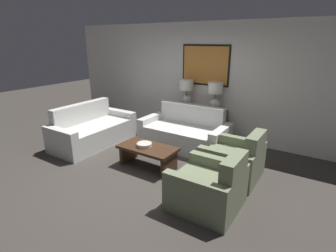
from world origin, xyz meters
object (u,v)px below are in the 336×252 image
Objects in this scene: table_lamp_right at (215,94)px; armchair_near_camera at (209,188)px; couch_by_back_wall at (185,134)px; decorative_bowl at (144,145)px; table_lamp_left at (186,90)px; couch_by_side at (93,131)px; console_table at (199,123)px; coffee_table at (148,152)px; armchair_near_back_wall at (234,161)px.

armchair_near_camera is at bearing -67.56° from table_lamp_right.
couch_by_back_wall reaches higher than armchair_near_camera.
armchair_near_camera reaches higher than decorative_bowl.
table_lamp_right is at bearing 75.16° from decorative_bowl.
table_lamp_left is 2.36m from couch_by_side.
couch_by_side reaches higher than console_table.
couch_by_back_wall is (-0.37, -0.69, -0.82)m from table_lamp_right.
table_lamp_right is 1.13m from couch_by_back_wall.
couch_by_side is (-1.47, -1.66, -0.82)m from table_lamp_left.
armchair_near_camera is at bearing -19.17° from coffee_table.
couch_by_back_wall is 1.54m from armchair_near_back_wall.
table_lamp_left is 0.73m from table_lamp_right.
table_lamp_left is 2.10m from coffee_table.
decorative_bowl is at bearing -9.25° from couch_by_side.
couch_by_side is at bearing -137.85° from console_table.
decorative_bowl is (-0.06, -0.02, 0.14)m from coffee_table.
table_lamp_left is 0.34× the size of couch_by_side.
table_lamp_left is at bearing 140.86° from armchair_near_back_wall.
coffee_table is at bearing -81.71° from table_lamp_left.
table_lamp_left is at bearing 180.00° from table_lamp_right.
decorative_bowl is at bearing -94.33° from console_table.
couch_by_side is (-1.84, -0.97, 0.00)m from couch_by_back_wall.
table_lamp_right is 2.12m from decorative_bowl.
couch_by_back_wall is at bearing 83.27° from decorative_bowl.
decorative_bowl is at bearing -83.53° from table_lamp_left.
table_lamp_right is 0.60× the size of coffee_table.
couch_by_back_wall is at bearing -117.81° from table_lamp_right.
armchair_near_back_wall is at bearing 90.00° from armchair_near_camera.
console_table is 1.94m from decorative_bowl.
couch_by_side reaches higher than armchair_near_back_wall.
table_lamp_left is 0.70× the size of armchair_near_back_wall.
armchair_near_back_wall is at bearing 19.21° from decorative_bowl.
couch_by_back_wall reaches higher than armchair_near_back_wall.
armchair_near_camera is (1.51, -0.48, -0.15)m from decorative_bowl.
table_lamp_left reaches higher than armchair_near_back_wall.
couch_by_back_wall is at bearing -90.00° from console_table.
console_table is 0.68× the size of couch_by_side.
coffee_table is at bearing -160.83° from armchair_near_back_wall.
console_table is at bearing 90.00° from couch_by_back_wall.
couch_by_side is at bearing -131.49° from table_lamp_left.
couch_by_side is (-1.84, -1.66, -0.07)m from console_table.
couch_by_back_wall is at bearing 152.36° from armchair_near_back_wall.
armchair_near_camera is (1.37, -1.73, -0.01)m from couch_by_back_wall.
couch_by_back_wall reaches higher than console_table.
armchair_near_camera is (1.37, -2.42, -0.08)m from console_table.
coffee_table is (-0.09, -1.22, -0.01)m from couch_by_back_wall.
console_table is at bearing 87.38° from coffee_table.
table_lamp_right is at bearing 125.33° from armchair_near_back_wall.
armchair_near_back_wall is (1.51, 0.53, -0.15)m from decorative_bowl.
coffee_table is 0.16m from decorative_bowl.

